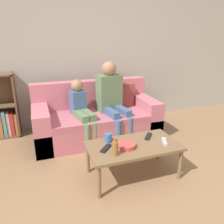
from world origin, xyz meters
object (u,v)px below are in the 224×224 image
cup_near (108,138)px  tv_remote_2 (106,148)px  tv_remote_1 (164,141)px  bottle (115,148)px  person_adult (111,95)px  tv_remote_0 (148,136)px  couch (97,119)px  person_child (82,109)px  snack_bowl (126,145)px  coffee_table (133,148)px

cup_near → tv_remote_2: 0.17m
tv_remote_1 → tv_remote_2: same height
tv_remote_1 → bottle: 0.61m
tv_remote_1 → bottle: bearing=-147.0°
person_adult → cup_near: size_ratio=11.46×
tv_remote_0 → bottle: bearing=-113.8°
person_adult → cup_near: 1.00m
couch → person_adult: (0.22, -0.08, 0.38)m
tv_remote_0 → tv_remote_2: 0.56m
person_child → tv_remote_2: person_child is taller
cup_near → snack_bowl: size_ratio=0.50×
person_child → tv_remote_0: (0.59, -0.89, -0.12)m
tv_remote_0 → bottle: (-0.50, -0.25, 0.07)m
snack_bowl → couch: bearing=89.9°
person_adult → bottle: size_ratio=6.20×
tv_remote_0 → bottle: 0.56m
person_adult → tv_remote_2: (-0.43, -1.05, -0.26)m
coffee_table → cup_near: (-0.24, 0.15, 0.09)m
snack_bowl → person_adult: bearing=78.6°
couch → tv_remote_1: size_ratio=10.49×
cup_near → bottle: 0.29m
tv_remote_2 → cup_near: bearing=106.5°
couch → tv_remote_1: 1.28m
person_adult → snack_bowl: bearing=-110.9°
tv_remote_0 → snack_bowl: bearing=-117.9°
person_child → bottle: bearing=-95.9°
cup_near → tv_remote_2: bearing=-117.1°
person_child → tv_remote_1: person_child is taller
coffee_table → person_adult: 1.11m
person_child → person_adult: bearing=-3.5°
coffee_table → bottle: size_ratio=5.37×
tv_remote_2 → snack_bowl: size_ratio=0.79×
person_adult → bottle: (-0.38, -1.19, -0.19)m
person_adult → tv_remote_0: person_adult is taller
person_adult → cup_near: bearing=-120.9°
snack_bowl → bottle: 0.20m
couch → cup_near: 1.00m
coffee_table → tv_remote_1: size_ratio=5.70×
snack_bowl → bottle: (-0.16, -0.11, 0.06)m
person_adult → snack_bowl: 1.13m
cup_near → tv_remote_1: (0.58, -0.21, -0.04)m
cup_near → person_adult: bearing=68.5°
coffee_table → tv_remote_0: (0.24, 0.11, 0.05)m
tv_remote_1 → snack_bowl: snack_bowl is taller
couch → cup_near: size_ratio=18.27×
person_adult → bottle: 1.27m
couch → tv_remote_2: bearing=-100.7°
cup_near → snack_bowl: 0.23m
couch → tv_remote_2: 1.15m
cup_near → tv_remote_1: size_ratio=0.57×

